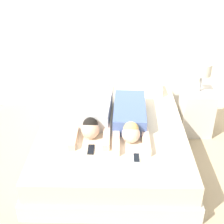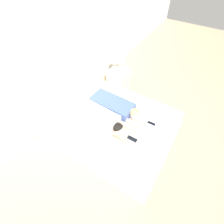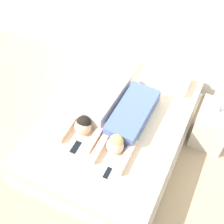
{
  "view_description": "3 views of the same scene",
  "coord_description": "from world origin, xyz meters",
  "px_view_note": "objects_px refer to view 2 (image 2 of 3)",
  "views": [
    {
      "loc": [
        0.06,
        -2.95,
        2.22
      ],
      "look_at": [
        0.0,
        0.0,
        0.55
      ],
      "focal_mm": 50.0,
      "sensor_mm": 36.0,
      "label": 1
    },
    {
      "loc": [
        -1.63,
        -1.03,
        2.65
      ],
      "look_at": [
        0.0,
        0.0,
        0.55
      ],
      "focal_mm": 28.0,
      "sensor_mm": 36.0,
      "label": 2
    },
    {
      "loc": [
        0.89,
        -1.88,
        3.24
      ],
      "look_at": [
        0.0,
        0.0,
        0.55
      ],
      "focal_mm": 50.0,
      "sensor_mm": 36.0,
      "label": 3
    }
  ],
  "objects_px": {
    "person_left": "(100,120)",
    "nightstand": "(119,80)",
    "pillow_head_left": "(61,110)",
    "cell_phone_left": "(132,139)",
    "cell_phone_right": "(151,123)",
    "bed": "(112,125)",
    "pillow_head_right": "(87,88)",
    "person_right": "(117,107)"
  },
  "relations": [
    {
      "from": "pillow_head_left",
      "to": "person_left",
      "type": "height_order",
      "value": "person_left"
    },
    {
      "from": "person_left",
      "to": "person_right",
      "type": "relative_size",
      "value": 0.98
    },
    {
      "from": "pillow_head_left",
      "to": "nightstand",
      "type": "bearing_deg",
      "value": -12.98
    },
    {
      "from": "cell_phone_left",
      "to": "cell_phone_right",
      "type": "relative_size",
      "value": 1.0
    },
    {
      "from": "cell_phone_right",
      "to": "nightstand",
      "type": "height_order",
      "value": "nightstand"
    },
    {
      "from": "person_left",
      "to": "cell_phone_left",
      "type": "xyz_separation_m",
      "value": [
        0.02,
        -0.58,
        -0.1
      ]
    },
    {
      "from": "person_right",
      "to": "cell_phone_left",
      "type": "relative_size",
      "value": 7.12
    },
    {
      "from": "cell_phone_right",
      "to": "bed",
      "type": "bearing_deg",
      "value": 111.43
    },
    {
      "from": "bed",
      "to": "pillow_head_right",
      "type": "distance_m",
      "value": 0.92
    },
    {
      "from": "pillow_head_left",
      "to": "pillow_head_right",
      "type": "bearing_deg",
      "value": 0.0
    },
    {
      "from": "pillow_head_right",
      "to": "person_left",
      "type": "xyz_separation_m",
      "value": [
        -0.57,
        -0.72,
        0.05
      ]
    },
    {
      "from": "person_left",
      "to": "nightstand",
      "type": "distance_m",
      "value": 1.34
    },
    {
      "from": "person_right",
      "to": "bed",
      "type": "bearing_deg",
      "value": -175.65
    },
    {
      "from": "person_left",
      "to": "nightstand",
      "type": "height_order",
      "value": "nightstand"
    },
    {
      "from": "bed",
      "to": "person_left",
      "type": "distance_m",
      "value": 0.38
    },
    {
      "from": "bed",
      "to": "cell_phone_right",
      "type": "height_order",
      "value": "cell_phone_right"
    },
    {
      "from": "person_left",
      "to": "person_right",
      "type": "bearing_deg",
      "value": -10.55
    },
    {
      "from": "pillow_head_left",
      "to": "nightstand",
      "type": "height_order",
      "value": "nightstand"
    },
    {
      "from": "cell_phone_left",
      "to": "nightstand",
      "type": "height_order",
      "value": "nightstand"
    },
    {
      "from": "person_left",
      "to": "nightstand",
      "type": "relative_size",
      "value": 1.16
    },
    {
      "from": "bed",
      "to": "pillow_head_right",
      "type": "relative_size",
      "value": 3.63
    },
    {
      "from": "bed",
      "to": "cell_phone_left",
      "type": "height_order",
      "value": "cell_phone_left"
    },
    {
      "from": "cell_phone_left",
      "to": "pillow_head_left",
      "type": "bearing_deg",
      "value": 96.88
    },
    {
      "from": "bed",
      "to": "pillow_head_left",
      "type": "bearing_deg",
      "value": 113.42
    },
    {
      "from": "pillow_head_left",
      "to": "person_right",
      "type": "bearing_deg",
      "value": -55.51
    },
    {
      "from": "nightstand",
      "to": "bed",
      "type": "bearing_deg",
      "value": -154.92
    },
    {
      "from": "pillow_head_right",
      "to": "cell_phone_left",
      "type": "relative_size",
      "value": 3.7
    },
    {
      "from": "bed",
      "to": "person_right",
      "type": "height_order",
      "value": "person_right"
    },
    {
      "from": "nightstand",
      "to": "cell_phone_left",
      "type": "bearing_deg",
      "value": -141.78
    },
    {
      "from": "pillow_head_left",
      "to": "cell_phone_right",
      "type": "relative_size",
      "value": 3.7
    },
    {
      "from": "bed",
      "to": "pillow_head_left",
      "type": "distance_m",
      "value": 0.92
    },
    {
      "from": "cell_phone_left",
      "to": "nightstand",
      "type": "distance_m",
      "value": 1.59
    },
    {
      "from": "bed",
      "to": "cell_phone_left",
      "type": "bearing_deg",
      "value": -111.78
    },
    {
      "from": "pillow_head_left",
      "to": "cell_phone_left",
      "type": "xyz_separation_m",
      "value": [
        0.16,
        -1.31,
        -0.05
      ]
    },
    {
      "from": "pillow_head_left",
      "to": "person_right",
      "type": "xyz_separation_m",
      "value": [
        0.55,
        -0.8,
        0.03
      ]
    },
    {
      "from": "person_right",
      "to": "cell_phone_right",
      "type": "distance_m",
      "value": 0.64
    },
    {
      "from": "pillow_head_left",
      "to": "cell_phone_left",
      "type": "distance_m",
      "value": 1.32
    },
    {
      "from": "pillow_head_left",
      "to": "person_right",
      "type": "distance_m",
      "value": 0.97
    },
    {
      "from": "cell_phone_right",
      "to": "person_right",
      "type": "bearing_deg",
      "value": 94.09
    },
    {
      "from": "person_right",
      "to": "cell_phone_right",
      "type": "relative_size",
      "value": 7.12
    },
    {
      "from": "nightstand",
      "to": "person_left",
      "type": "bearing_deg",
      "value": -162.49
    },
    {
      "from": "person_right",
      "to": "nightstand",
      "type": "height_order",
      "value": "nightstand"
    }
  ]
}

